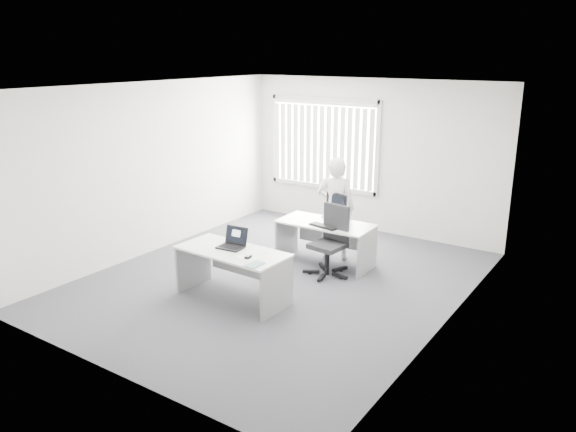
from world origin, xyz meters
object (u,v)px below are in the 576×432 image
Objects in this scene: office_chair at (329,253)px; laptop at (230,239)px; person at (335,208)px; desk_far at (325,234)px; monitor at (336,207)px; desk_near at (233,264)px.

office_chair is 1.70m from laptop.
person is 2.16m from laptop.
desk_far is 0.47m from monitor.
office_chair is (0.27, -0.33, -0.16)m from desk_far.
person reaches higher than monitor.
desk_far is 1.42× the size of office_chair.
laptop is at bearing -86.64° from monitor.
desk_near is at bearing -105.82° from office_chair.
person is at bearing 119.97° from office_chair.
office_chair is 3.08× the size of laptop.
desk_near is 2.14m from monitor.
office_chair reaches higher than laptop.
desk_far is 0.47m from person.
desk_far is 4.37× the size of laptop.
office_chair is at bearing -52.35° from monitor.
desk_far is at bearing 71.43° from laptop.
office_chair is (0.64, 1.51, -0.18)m from desk_near.
laptop is (-0.44, -1.79, 0.34)m from desk_far.
monitor is at bearing 71.23° from laptop.
laptop is (-0.07, 0.05, 0.33)m from desk_near.
laptop is at bearing 56.34° from person.
office_chair is at bearing 69.09° from desk_near.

